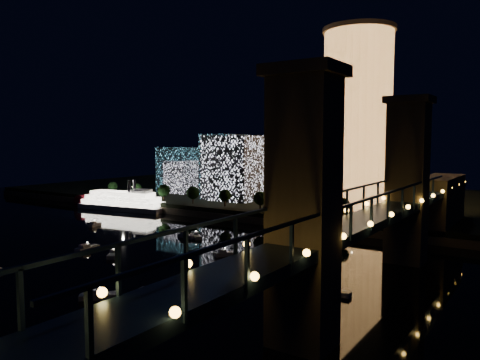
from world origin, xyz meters
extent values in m
plane|color=black|center=(0.00, 0.00, 0.00)|extent=(520.00, 520.00, 0.00)
cube|color=black|center=(0.00, 160.00, 2.50)|extent=(420.00, 160.00, 5.00)
cube|color=#6B5E4C|center=(0.00, 82.00, 1.50)|extent=(420.00, 6.00, 3.00)
cylinder|color=#F8A14F|center=(22.57, 123.29, 46.35)|extent=(32.00, 32.00, 82.69)
cylinder|color=#6B5E4C|center=(22.57, 123.29, 88.69)|extent=(34.00, 34.00, 2.00)
cube|color=#F8A14F|center=(4.52, 140.77, 39.48)|extent=(21.68, 21.68, 68.97)
cube|color=silver|center=(-42.18, 113.89, 22.33)|extent=(28.16, 23.83, 34.66)
cube|color=#53BBE3|center=(-51.66, 117.22, 22.72)|extent=(17.72, 23.04, 35.45)
cube|color=silver|center=(-86.60, 124.20, 14.76)|extent=(19.51, 17.74, 19.51)
cube|color=#53BBE3|center=(-96.42, 130.04, 18.81)|extent=(19.72, 21.70, 27.61)
cube|color=navy|center=(65.00, 0.00, 18.00)|extent=(10.00, 260.00, 2.00)
cube|color=#6B5E4C|center=(65.00, 50.00, 24.00)|extent=(11.00, 9.00, 48.00)
cube|color=#6B5E4C|center=(65.00, -20.00, 24.00)|extent=(11.00, 9.00, 48.00)
cube|color=#6B5E4C|center=(65.00, 50.00, 49.00)|extent=(13.00, 11.00, 2.00)
cube|color=#6B5E4C|center=(65.00, -20.00, 49.00)|extent=(13.00, 11.00, 2.00)
cube|color=navy|center=(60.00, 0.00, 25.00)|extent=(0.50, 150.00, 0.50)
cube|color=navy|center=(70.00, 0.00, 25.00)|extent=(0.50, 150.00, 0.50)
cube|color=#6B5E4C|center=(65.00, 100.00, 11.50)|extent=(12.00, 40.00, 23.00)
cube|color=navy|center=(60.00, -60.00, 21.50)|extent=(0.50, 0.50, 7.00)
cube|color=navy|center=(60.00, -36.00, 21.50)|extent=(0.50, 0.50, 7.00)
cube|color=navy|center=(60.00, -12.00, 21.50)|extent=(0.50, 0.50, 7.00)
cube|color=navy|center=(60.00, 12.00, 21.50)|extent=(0.50, 0.50, 7.00)
cube|color=navy|center=(60.00, 36.00, 21.50)|extent=(0.50, 0.50, 7.00)
cube|color=navy|center=(60.00, 60.00, 21.50)|extent=(0.50, 0.50, 7.00)
sphere|color=#FFAD38|center=(59.50, -45.00, 19.80)|extent=(1.20, 1.20, 1.20)
sphere|color=#FFAD38|center=(59.50, 0.00, 19.80)|extent=(1.20, 1.20, 1.20)
sphere|color=#FFAD38|center=(59.50, 45.00, 19.80)|extent=(1.20, 1.20, 1.20)
sphere|color=#FFAD38|center=(59.50, 90.00, 19.80)|extent=(1.20, 1.20, 1.20)
cube|color=silver|center=(-88.82, 76.01, 1.31)|extent=(53.55, 19.17, 2.62)
cube|color=white|center=(-88.82, 76.01, 3.82)|extent=(49.08, 17.48, 2.40)
cube|color=white|center=(-88.82, 76.01, 6.22)|extent=(44.60, 15.80, 2.40)
cube|color=white|center=(-88.82, 76.01, 8.62)|extent=(37.96, 13.80, 2.40)
cube|color=silver|center=(-75.85, 77.83, 10.70)|extent=(9.56, 7.70, 1.96)
cylinder|color=black|center=(-82.04, 74.76, 13.10)|extent=(1.53, 1.53, 6.55)
cylinder|color=black|center=(-82.64, 79.08, 13.10)|extent=(1.53, 1.53, 6.55)
cylinder|color=maroon|center=(-114.77, 72.37, 3.27)|extent=(8.93, 10.79, 7.64)
cube|color=silver|center=(14.43, -23.79, 0.60)|extent=(8.98, 8.51, 1.20)
cube|color=silver|center=(13.39, -24.73, 1.70)|extent=(4.07, 4.01, 1.00)
sphere|color=white|center=(14.43, -23.79, 2.60)|extent=(0.36, 0.36, 0.36)
cube|color=silver|center=(59.19, 9.30, 0.60)|extent=(7.82, 2.97, 1.20)
cube|color=silver|center=(58.04, 9.22, 1.70)|extent=(2.81, 2.17, 1.00)
sphere|color=white|center=(59.19, 9.30, 2.60)|extent=(0.36, 0.36, 0.36)
cube|color=silver|center=(-13.50, 39.95, 0.60)|extent=(7.72, 3.21, 1.20)
cube|color=silver|center=(-14.62, 40.07, 1.70)|extent=(2.82, 2.23, 1.00)
sphere|color=white|center=(-13.50, 39.95, 2.60)|extent=(0.36, 0.36, 0.36)
cube|color=silver|center=(15.08, 25.56, 0.60)|extent=(5.52, 6.86, 1.20)
cube|color=silver|center=(14.52, 24.71, 1.70)|extent=(2.77, 2.95, 1.00)
sphere|color=white|center=(15.08, 25.56, 2.60)|extent=(0.36, 0.36, 0.36)
cube|color=silver|center=(33.48, 45.51, 0.60)|extent=(8.50, 10.00, 1.20)
cube|color=silver|center=(32.60, 44.29, 1.70)|extent=(4.18, 4.37, 1.00)
sphere|color=white|center=(33.48, 45.51, 2.60)|extent=(0.36, 0.36, 0.36)
cube|color=silver|center=(-62.16, 36.34, 0.60)|extent=(3.77, 7.04, 1.20)
cube|color=silver|center=(-61.91, 35.36, 1.70)|extent=(2.28, 2.72, 1.00)
sphere|color=white|center=(-62.16, 36.34, 2.60)|extent=(0.36, 0.36, 0.36)
cube|color=silver|center=(-10.45, 41.93, 0.60)|extent=(8.27, 7.08, 1.20)
cube|color=silver|center=(-11.45, 42.67, 1.70)|extent=(3.63, 3.47, 1.00)
sphere|color=white|center=(-10.45, 41.93, 2.60)|extent=(0.36, 0.36, 0.36)
cube|color=silver|center=(-28.36, 6.12, 0.60)|extent=(3.39, 8.86, 1.20)
cube|color=silver|center=(-28.27, 4.82, 1.70)|extent=(2.47, 3.19, 1.00)
sphere|color=white|center=(-28.36, 6.12, 2.60)|extent=(0.36, 0.36, 0.36)
cube|color=silver|center=(23.44, -16.92, 0.60)|extent=(7.37, 3.38, 1.20)
cube|color=silver|center=(22.39, -17.09, 1.70)|extent=(2.75, 2.22, 1.00)
sphere|color=white|center=(23.44, -16.92, 2.60)|extent=(0.36, 0.36, 0.36)
cube|color=silver|center=(-14.07, 5.01, 0.60)|extent=(7.27, 8.50, 1.20)
cube|color=silver|center=(-14.83, 6.04, 1.70)|extent=(3.56, 3.72, 1.00)
sphere|color=white|center=(-14.07, 5.01, 2.60)|extent=(0.36, 0.36, 0.36)
cylinder|color=black|center=(-110.00, 88.00, 7.00)|extent=(0.70, 0.70, 4.00)
sphere|color=black|center=(-110.00, 88.00, 10.50)|extent=(5.46, 5.46, 5.46)
cylinder|color=black|center=(-90.00, 88.00, 7.00)|extent=(0.70, 0.70, 4.00)
sphere|color=black|center=(-90.00, 88.00, 10.50)|extent=(5.52, 5.52, 5.52)
cylinder|color=black|center=(-70.00, 88.00, 7.00)|extent=(0.70, 0.70, 4.00)
sphere|color=black|center=(-70.00, 88.00, 10.50)|extent=(6.55, 6.55, 6.55)
cylinder|color=black|center=(-50.00, 88.00, 7.00)|extent=(0.70, 0.70, 4.00)
sphere|color=black|center=(-50.00, 88.00, 10.50)|extent=(6.64, 6.64, 6.64)
cylinder|color=black|center=(-30.00, 88.00, 7.00)|extent=(0.70, 0.70, 4.00)
sphere|color=black|center=(-30.00, 88.00, 10.50)|extent=(5.98, 5.98, 5.98)
cylinder|color=black|center=(-10.00, 88.00, 7.00)|extent=(0.70, 0.70, 4.00)
sphere|color=black|center=(-10.00, 88.00, 10.50)|extent=(6.31, 6.31, 6.31)
cylinder|color=black|center=(10.00, 88.00, 7.00)|extent=(0.70, 0.70, 4.00)
sphere|color=black|center=(10.00, 88.00, 10.50)|extent=(5.42, 5.42, 5.42)
cylinder|color=black|center=(30.00, 88.00, 7.00)|extent=(0.70, 0.70, 4.00)
sphere|color=black|center=(30.00, 88.00, 10.50)|extent=(5.92, 5.92, 5.92)
cylinder|color=black|center=(50.00, 88.00, 7.00)|extent=(0.70, 0.70, 4.00)
sphere|color=black|center=(50.00, 88.00, 10.50)|extent=(5.33, 5.33, 5.33)
cylinder|color=black|center=(-100.00, 94.00, 7.50)|extent=(0.24, 0.24, 5.00)
sphere|color=#FFCC7F|center=(-100.00, 94.00, 10.30)|extent=(0.70, 0.70, 0.70)
cylinder|color=black|center=(-78.00, 94.00, 7.50)|extent=(0.24, 0.24, 5.00)
sphere|color=#FFCC7F|center=(-78.00, 94.00, 10.30)|extent=(0.70, 0.70, 0.70)
cylinder|color=black|center=(-56.00, 94.00, 7.50)|extent=(0.24, 0.24, 5.00)
sphere|color=#FFCC7F|center=(-56.00, 94.00, 10.30)|extent=(0.70, 0.70, 0.70)
cylinder|color=black|center=(-34.00, 94.00, 7.50)|extent=(0.24, 0.24, 5.00)
sphere|color=#FFCC7F|center=(-34.00, 94.00, 10.30)|extent=(0.70, 0.70, 0.70)
cylinder|color=black|center=(-12.00, 94.00, 7.50)|extent=(0.24, 0.24, 5.00)
sphere|color=#FFCC7F|center=(-12.00, 94.00, 10.30)|extent=(0.70, 0.70, 0.70)
cylinder|color=black|center=(10.00, 94.00, 7.50)|extent=(0.24, 0.24, 5.00)
sphere|color=#FFCC7F|center=(10.00, 94.00, 10.30)|extent=(0.70, 0.70, 0.70)
cylinder|color=black|center=(32.00, 94.00, 7.50)|extent=(0.24, 0.24, 5.00)
sphere|color=#FFCC7F|center=(32.00, 94.00, 10.30)|extent=(0.70, 0.70, 0.70)
camera|label=1|loc=(101.33, -94.17, 36.99)|focal=35.00mm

